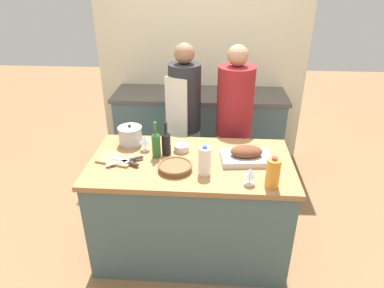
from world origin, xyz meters
TOP-DOWN VIEW (x-y plane):
  - ground_plane at (0.00, 0.00)m, footprint 12.00×12.00m
  - kitchen_island at (0.00, 0.00)m, footprint 1.55×0.82m
  - back_counter at (0.00, 1.42)m, footprint 1.94×0.60m
  - back_wall at (0.00, 1.77)m, footprint 2.44×0.10m
  - roasting_pan at (0.42, 0.03)m, footprint 0.40×0.28m
  - wicker_basket at (-0.10, -0.14)m, footprint 0.25×0.25m
  - cutting_board at (-0.57, -0.03)m, footprint 0.30×0.23m
  - stock_pot at (-0.52, 0.25)m, footprint 0.20×0.20m
  - mixing_bowl at (-0.09, 0.15)m, footprint 0.12×0.12m
  - juice_jug at (0.57, -0.31)m, footprint 0.09×0.09m
  - milk_jug at (0.11, -0.18)m, footprint 0.09×0.09m
  - wine_bottle_green at (-0.20, 0.09)m, footprint 0.07×0.07m
  - wine_bottle_dark at (-0.27, 0.05)m, footprint 0.07×0.07m
  - wine_glass_left at (0.42, -0.29)m, footprint 0.08×0.08m
  - wine_glass_right at (-0.38, 0.15)m, footprint 0.08×0.08m
  - knife_chef at (-0.48, -0.07)m, footprint 0.26×0.17m
  - knife_paring at (-0.48, -0.08)m, footprint 0.23×0.13m
  - condiment_bottle_tall at (-0.17, 1.44)m, footprint 0.07×0.07m
  - condiment_bottle_short at (0.41, 1.42)m, footprint 0.05×0.05m
  - condiment_bottle_extra at (0.27, 1.32)m, footprint 0.06×0.06m
  - person_cook_aproned at (-0.12, 0.80)m, footprint 0.33×0.34m
  - person_cook_guest at (0.36, 0.72)m, footprint 0.34×0.34m

SIDE VIEW (x-z plane):
  - ground_plane at x=0.00m, z-range 0.00..0.00m
  - kitchen_island at x=0.00m, z-range 0.00..0.87m
  - back_counter at x=0.00m, z-range 0.00..0.93m
  - cutting_board at x=-0.57m, z-range 0.87..0.89m
  - person_cook_guest at x=0.36m, z-range 0.08..1.69m
  - knife_chef at x=-0.48m, z-range 0.89..0.90m
  - knife_paring at x=-0.48m, z-range 0.89..0.90m
  - person_cook_aproned at x=-0.12m, z-range 0.09..1.69m
  - wicker_basket at x=-0.10m, z-range 0.87..0.92m
  - mixing_bowl at x=-0.09m, z-range 0.87..0.93m
  - roasting_pan at x=0.42m, z-range 0.85..0.98m
  - stock_pot at x=-0.52m, z-range 0.86..1.03m
  - wine_glass_left at x=0.42m, z-range 0.90..1.02m
  - wine_glass_right at x=-0.38m, z-range 0.90..1.03m
  - juice_jug at x=0.57m, z-range 0.86..1.09m
  - milk_jug at x=0.11m, z-range 0.86..1.09m
  - wine_bottle_green at x=-0.20m, z-range 0.84..1.11m
  - wine_bottle_dark at x=-0.27m, z-range 0.84..1.13m
  - condiment_bottle_short at x=0.41m, z-range 0.92..1.11m
  - condiment_bottle_extra at x=0.27m, z-range 0.92..1.11m
  - condiment_bottle_tall at x=-0.17m, z-range 0.92..1.12m
  - back_wall at x=0.00m, z-range 0.00..2.55m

